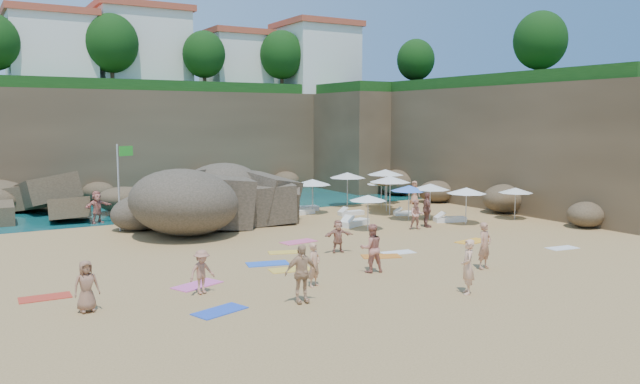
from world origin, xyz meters
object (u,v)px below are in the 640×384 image
parasol_1 (347,175)px  person_stand_6 (468,267)px  parasol_2 (385,172)px  parasol_0 (268,177)px  person_stand_4 (414,192)px  lounger_0 (304,209)px  person_stand_0 (314,265)px  flag_pole (121,176)px  person_stand_5 (97,207)px  rock_outcrop (209,226)px  person_stand_2 (290,194)px  person_stand_1 (371,248)px  person_stand_3 (427,210)px

parasol_1 → person_stand_6: (-8.05, -19.80, -1.19)m
parasol_2 → parasol_0: bearing=175.9°
person_stand_4 → parasol_2: bearing=-167.8°
parasol_0 → lounger_0: bearing=-20.2°
parasol_2 → person_stand_0: bearing=-133.0°
lounger_0 → flag_pole: bearing=-166.1°
flag_pole → person_stand_5: size_ratio=2.48×
parasol_0 → lounger_0: 3.07m
rock_outcrop → person_stand_2: size_ratio=5.06×
parasol_1 → rock_outcrop: bearing=-167.2°
person_stand_1 → person_stand_4: size_ratio=1.17×
person_stand_6 → person_stand_2: bearing=-157.0°
parasol_0 → parasol_1: size_ratio=1.04×
flag_pole → person_stand_1: (6.14, -14.08, -1.99)m
person_stand_1 → person_stand_5: size_ratio=1.02×
rock_outcrop → parasol_0: (5.10, 2.93, 2.21)m
person_stand_0 → parasol_2: bearing=20.8°
person_stand_3 → person_stand_4: 9.36m
rock_outcrop → parasol_2: 14.22m
flag_pole → person_stand_3: size_ratio=2.39×
person_stand_2 → person_stand_5: person_stand_5 is taller
person_stand_0 → person_stand_2: (8.93, 18.75, 0.03)m
lounger_0 → person_stand_1: (-5.56, -15.38, 0.80)m
flag_pole → person_stand_3: bearing=-26.9°
parasol_2 → parasol_1: bearing=177.3°
person_stand_2 → rock_outcrop: bearing=82.7°
person_stand_5 → person_stand_1: bearing=-93.7°
rock_outcrop → person_stand_6: (2.74, -17.36, 0.94)m
person_stand_0 → person_stand_3: person_stand_3 is taller
lounger_0 → person_stand_6: 20.03m
lounger_0 → person_stand_5: person_stand_5 is taller
parasol_0 → lounger_0: parasol_0 is taller
person_stand_2 → person_stand_5: size_ratio=0.88×
flag_pole → person_stand_4: 20.06m
person_stand_3 → parasol_1: bearing=18.0°
flag_pole → person_stand_0: bearing=-77.7°
parasol_2 → person_stand_6: 22.62m
person_stand_1 → parasol_2: bearing=-114.2°
flag_pole → parasol_0: 9.82m
person_stand_2 → person_stand_3: person_stand_3 is taller
person_stand_4 → flag_pole: bearing=-130.5°
person_stand_6 → parasol_0: bearing=-151.2°
parasol_0 → parasol_1: (5.69, -0.49, -0.09)m
flag_pole → person_stand_0: flag_pole is taller
rock_outcrop → person_stand_1: (1.67, -13.24, 0.95)m
person_stand_2 → person_stand_1: bearing=122.1°
parasol_1 → person_stand_1: size_ratio=1.29×
person_stand_1 → person_stand_2: 19.04m
person_stand_2 → person_stand_4: person_stand_2 is taller
parasol_1 → person_stand_0: (-12.06, -16.36, -1.34)m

